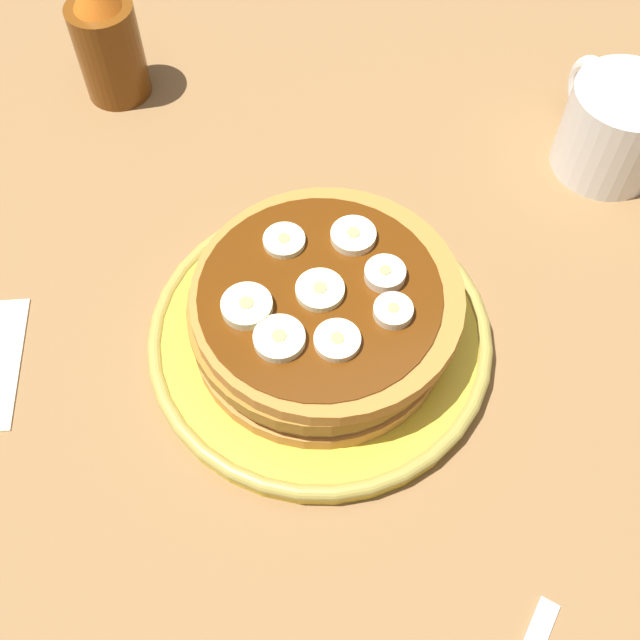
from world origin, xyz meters
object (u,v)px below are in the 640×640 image
at_px(banana_slice_0, 316,291).
at_px(coffee_mug, 614,125).
at_px(banana_slice_2, 353,236).
at_px(banana_slice_3, 246,302).
at_px(plate, 320,337).
at_px(banana_slice_7, 279,339).
at_px(pancake_stack, 322,313).
at_px(syrup_bottle, 107,41).
at_px(banana_slice_4, 330,343).
at_px(banana_slice_6, 384,273).
at_px(banana_slice_1, 393,311).
at_px(banana_slice_5, 284,241).

xyz_separation_m(banana_slice_0, coffee_mug, (0.11, -0.29, -0.03)).
bearing_deg(banana_slice_2, banana_slice_3, 111.87).
xyz_separation_m(plate, banana_slice_0, (0.00, 0.00, 0.06)).
bearing_deg(banana_slice_7, pancake_stack, -51.88).
relative_size(plate, banana_slice_7, 7.42).
bearing_deg(banana_slice_3, pancake_stack, -94.18).
relative_size(banana_slice_0, banana_slice_2, 1.03).
bearing_deg(syrup_bottle, banana_slice_3, -170.13).
xyz_separation_m(banana_slice_2, coffee_mug, (0.07, -0.25, -0.03)).
height_order(banana_slice_4, banana_slice_7, same).
xyz_separation_m(pancake_stack, banana_slice_6, (0.00, -0.04, 0.03)).
bearing_deg(banana_slice_7, plate, -50.31).
height_order(banana_slice_2, banana_slice_4, same).
bearing_deg(plate, banana_slice_4, 173.34).
bearing_deg(syrup_bottle, banana_slice_6, -154.44).
height_order(plate, banana_slice_2, banana_slice_2).
relative_size(banana_slice_1, banana_slice_7, 0.78).
height_order(coffee_mug, syrup_bottle, syrup_bottle).
bearing_deg(plate, pancake_stack, -97.87).
xyz_separation_m(banana_slice_7, coffee_mug, (0.14, -0.32, -0.03)).
bearing_deg(banana_slice_2, pancake_stack, 138.83).
relative_size(banana_slice_4, banana_slice_5, 1.03).
relative_size(banana_slice_1, banana_slice_4, 0.86).
xyz_separation_m(plate, banana_slice_3, (0.00, 0.05, 0.06)).
bearing_deg(banana_slice_5, banana_slice_6, -128.33).
bearing_deg(banana_slice_7, banana_slice_5, -16.61).
distance_m(banana_slice_7, coffee_mug, 0.35).
relative_size(banana_slice_1, syrup_bottle, 0.21).
relative_size(banana_slice_0, syrup_bottle, 0.27).
distance_m(banana_slice_5, banana_slice_7, 0.08).
relative_size(banana_slice_2, banana_slice_7, 0.95).
xyz_separation_m(banana_slice_2, syrup_bottle, (0.28, 0.14, -0.02)).
distance_m(banana_slice_0, banana_slice_7, 0.04).
height_order(banana_slice_3, coffee_mug, coffee_mug).
relative_size(banana_slice_5, banana_slice_6, 1.05).
distance_m(banana_slice_3, banana_slice_4, 0.06).
bearing_deg(syrup_bottle, banana_slice_2, -153.33).
bearing_deg(banana_slice_5, banana_slice_3, 139.40).
relative_size(banana_slice_1, banana_slice_6, 0.94).
distance_m(banana_slice_3, syrup_bottle, 0.31).
height_order(banana_slice_4, banana_slice_6, banana_slice_6).
distance_m(banana_slice_0, banana_slice_1, 0.05).
bearing_deg(syrup_bottle, banana_slice_7, -168.71).
bearing_deg(banana_slice_5, syrup_bottle, 18.91).
height_order(banana_slice_0, banana_slice_4, same).
relative_size(banana_slice_0, banana_slice_7, 0.98).
distance_m(pancake_stack, banana_slice_0, 0.03).
relative_size(pancake_stack, banana_slice_1, 7.26).
relative_size(pancake_stack, banana_slice_2, 5.97).
xyz_separation_m(banana_slice_1, syrup_bottle, (0.34, 0.15, -0.02)).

